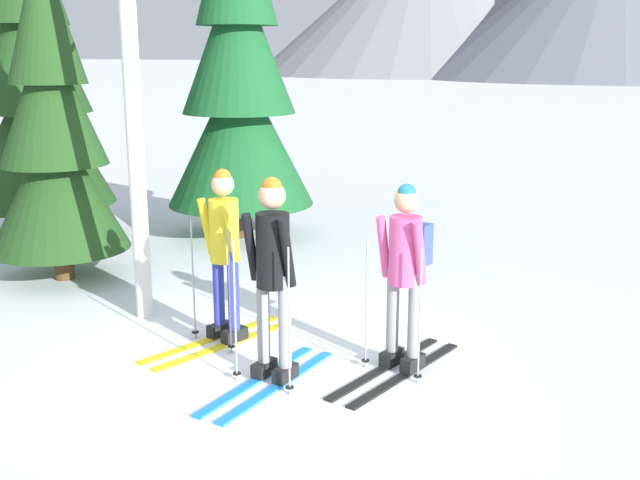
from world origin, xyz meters
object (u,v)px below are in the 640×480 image
at_px(skier_in_black, 272,271).
at_px(pine_tree_far, 31,75).
at_px(pine_tree_near, 53,130).
at_px(skier_in_pink, 405,268).
at_px(pine_tree_mid, 238,76).
at_px(skier_in_yellow, 224,249).
at_px(birch_tree_tall, 131,65).

distance_m(skier_in_black, pine_tree_far, 6.65).
height_order(pine_tree_near, pine_tree_far, pine_tree_far).
distance_m(skier_in_pink, pine_tree_mid, 5.54).
bearing_deg(skier_in_pink, pine_tree_mid, 139.08).
xyz_separation_m(skier_in_yellow, skier_in_black, (0.89, -0.57, 0.05)).
relative_size(skier_in_yellow, skier_in_black, 0.97).
height_order(pine_tree_mid, birch_tree_tall, pine_tree_mid).
relative_size(pine_tree_near, pine_tree_far, 0.76).
xyz_separation_m(pine_tree_mid, birch_tree_tall, (1.11, -3.52, 0.22)).
distance_m(skier_in_yellow, pine_tree_mid, 4.57).
height_order(skier_in_yellow, skier_in_pink, skier_in_yellow).
distance_m(pine_tree_near, birch_tree_tall, 2.06).
distance_m(skier_in_black, pine_tree_mid, 5.49).
bearing_deg(skier_in_pink, skier_in_yellow, -173.89).
distance_m(pine_tree_near, pine_tree_far, 2.55).
bearing_deg(birch_tree_tall, skier_in_black, -19.90).
relative_size(skier_in_yellow, skier_in_pink, 0.99).
bearing_deg(pine_tree_far, skier_in_yellow, -24.92).
distance_m(pine_tree_mid, birch_tree_tall, 3.69).
relative_size(skier_in_black, pine_tree_far, 0.33).
bearing_deg(pine_tree_far, skier_in_black, -26.17).
height_order(skier_in_yellow, pine_tree_mid, pine_tree_mid).
bearing_deg(pine_tree_near, pine_tree_mid, 76.48).
relative_size(pine_tree_mid, birch_tree_tall, 1.02).
relative_size(skier_in_pink, pine_tree_far, 0.33).
relative_size(skier_in_pink, pine_tree_near, 0.43).
bearing_deg(skier_in_pink, pine_tree_near, 172.87).
height_order(pine_tree_near, pine_tree_mid, pine_tree_mid).
height_order(skier_in_yellow, birch_tree_tall, birch_tree_tall).
height_order(skier_in_yellow, skier_in_black, skier_in_black).
xyz_separation_m(pine_tree_near, pine_tree_far, (-1.97, 1.51, 0.58)).
bearing_deg(birch_tree_tall, pine_tree_near, 161.39).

